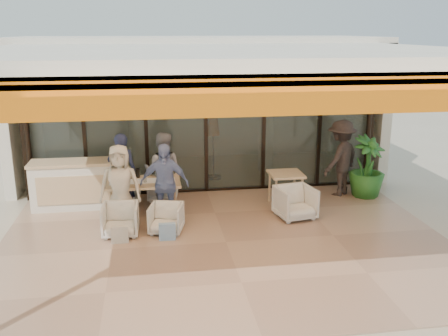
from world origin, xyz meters
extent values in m
plane|color=#C6B293|center=(0.00, 0.00, 0.00)|extent=(70.00, 70.00, 0.00)
cube|color=tan|center=(0.00, 0.00, 0.01)|extent=(8.00, 6.00, 0.01)
cube|color=silver|center=(0.00, 0.00, 3.30)|extent=(8.00, 6.00, 0.20)
cube|color=orange|center=(0.00, -2.94, 3.02)|extent=(8.00, 0.12, 0.45)
cube|color=orange|center=(0.00, -2.25, 3.14)|extent=(8.00, 1.50, 0.06)
cylinder|color=black|center=(-3.88, 2.88, 1.60)|extent=(0.12, 0.12, 3.20)
cylinder|color=black|center=(3.88, 2.88, 1.60)|extent=(0.12, 0.12, 3.20)
cube|color=#9EADA3|center=(0.00, 3.00, 1.60)|extent=(8.00, 0.03, 3.20)
cube|color=black|center=(0.00, 3.00, 0.04)|extent=(8.00, 0.10, 0.08)
cube|color=black|center=(0.00, 3.00, 3.16)|extent=(8.00, 0.10, 0.08)
cube|color=black|center=(-4.00, 3.00, 1.60)|extent=(0.08, 0.10, 3.20)
cube|color=black|center=(-2.70, 3.00, 1.60)|extent=(0.08, 0.10, 3.20)
cube|color=black|center=(-1.35, 3.00, 1.60)|extent=(0.08, 0.10, 3.20)
cube|color=black|center=(0.00, 3.00, 1.60)|extent=(0.08, 0.10, 3.20)
cube|color=black|center=(1.35, 3.00, 1.60)|extent=(0.08, 0.10, 3.20)
cube|color=black|center=(2.70, 3.00, 1.60)|extent=(0.08, 0.10, 3.20)
cube|color=black|center=(4.00, 3.00, 1.60)|extent=(0.08, 0.10, 3.20)
cube|color=silver|center=(0.00, 6.50, 1.70)|extent=(9.00, 0.25, 3.40)
cube|color=silver|center=(-4.40, 4.75, 1.70)|extent=(0.25, 3.50, 3.40)
cube|color=silver|center=(4.40, 4.75, 1.70)|extent=(0.25, 3.50, 3.40)
cube|color=silver|center=(0.00, 4.75, 3.40)|extent=(9.00, 3.50, 0.25)
cube|color=#E4C48B|center=(0.00, 4.75, 0.01)|extent=(8.00, 3.50, 0.02)
cylinder|color=silver|center=(-1.60, 4.60, 1.50)|extent=(0.40, 0.40, 3.00)
cylinder|color=silver|center=(1.80, 4.60, 1.50)|extent=(0.40, 0.40, 3.00)
cylinder|color=black|center=(-1.20, 4.20, 3.00)|extent=(0.03, 0.03, 0.70)
cube|color=black|center=(-1.20, 4.20, 2.55)|extent=(0.30, 0.30, 0.40)
sphere|color=#FFBF72|center=(-1.20, 4.20, 2.55)|extent=(0.18, 0.18, 0.18)
cylinder|color=black|center=(2.30, 4.20, 3.00)|extent=(0.03, 0.03, 0.70)
cube|color=black|center=(2.30, 4.20, 2.55)|extent=(0.30, 0.30, 0.40)
sphere|color=#FFBF72|center=(2.30, 4.20, 2.55)|extent=(0.18, 0.18, 0.18)
cylinder|color=black|center=(0.30, 4.00, 0.05)|extent=(0.40, 0.40, 0.05)
cylinder|color=black|center=(0.30, 4.00, 1.05)|extent=(0.04, 0.04, 2.10)
cone|color=orange|center=(0.30, 4.00, 1.70)|extent=(0.32, 0.32, 1.10)
cube|color=silver|center=(-2.86, 2.30, 0.50)|extent=(1.80, 0.60, 1.00)
cube|color=#E4C48B|center=(-2.86, 2.30, 1.01)|extent=(1.85, 0.65, 0.06)
cube|color=#E4C48B|center=(-2.86, 1.99, 0.50)|extent=(1.50, 0.02, 0.60)
cube|color=#E4C48B|center=(-1.45, 1.61, 0.72)|extent=(1.50, 0.90, 0.05)
cube|color=white|center=(-1.45, 1.61, 0.74)|extent=(1.30, 0.35, 0.01)
cylinder|color=#E4C48B|center=(-2.07, 1.29, 0.35)|extent=(0.06, 0.06, 0.70)
cylinder|color=#E4C48B|center=(-0.83, 1.29, 0.35)|extent=(0.06, 0.06, 0.70)
cylinder|color=#E4C48B|center=(-2.07, 1.93, 0.35)|extent=(0.06, 0.06, 0.70)
cylinder|color=#E4C48B|center=(-0.83, 1.93, 0.35)|extent=(0.06, 0.06, 0.70)
cylinder|color=white|center=(-1.90, 1.46, 0.81)|extent=(0.06, 0.06, 0.11)
cylinder|color=white|center=(-1.70, 1.81, 0.81)|extent=(0.06, 0.06, 0.11)
cylinder|color=white|center=(-1.40, 1.51, 0.81)|extent=(0.06, 0.06, 0.11)
cylinder|color=white|center=(-1.15, 1.79, 0.81)|extent=(0.06, 0.06, 0.11)
cylinder|color=brown|center=(-2.00, 1.76, 0.83)|extent=(0.07, 0.07, 0.16)
cylinder|color=black|center=(-1.55, 1.89, 0.83)|extent=(0.09, 0.09, 0.17)
cylinder|color=black|center=(-1.55, 1.89, 0.93)|extent=(0.10, 0.10, 0.01)
cylinder|color=white|center=(-1.90, 1.31, 0.76)|extent=(0.22, 0.22, 0.01)
cylinder|color=white|center=(-1.00, 1.31, 0.76)|extent=(0.22, 0.22, 0.01)
cylinder|color=white|center=(-1.90, 1.93, 0.76)|extent=(0.22, 0.22, 0.01)
cylinder|color=white|center=(-1.00, 1.93, 0.76)|extent=(0.22, 0.22, 0.01)
imported|color=white|center=(-1.87, 2.56, 0.29)|extent=(0.69, 0.67, 0.59)
imported|color=white|center=(-1.03, 2.56, 0.32)|extent=(0.70, 0.67, 0.65)
imported|color=white|center=(-1.87, 0.66, 0.33)|extent=(0.67, 0.63, 0.66)
imported|color=white|center=(-1.03, 0.66, 0.31)|extent=(0.71, 0.68, 0.61)
imported|color=#1A1F39|center=(-1.87, 2.06, 0.83)|extent=(0.67, 0.51, 1.65)
imported|color=slate|center=(-1.03, 2.06, 0.82)|extent=(0.90, 0.76, 1.64)
imported|color=beige|center=(-1.87, 1.16, 0.80)|extent=(0.83, 0.57, 1.61)
imported|color=#6B79B2|center=(-1.03, 1.16, 0.81)|extent=(0.99, 0.51, 1.61)
cube|color=silver|center=(-1.87, 0.26, 0.17)|extent=(0.30, 0.10, 0.34)
cube|color=#99BFD8|center=(-1.03, 0.26, 0.17)|extent=(0.30, 0.10, 0.34)
cube|color=#E4C48B|center=(1.57, 1.76, 0.72)|extent=(0.70, 0.70, 0.05)
cylinder|color=#E4C48B|center=(1.29, 1.48, 0.35)|extent=(0.05, 0.05, 0.70)
cylinder|color=#E4C48B|center=(1.85, 1.48, 0.35)|extent=(0.05, 0.05, 0.70)
cylinder|color=#E4C48B|center=(1.29, 2.04, 0.35)|extent=(0.05, 0.05, 0.70)
cylinder|color=#E4C48B|center=(1.85, 2.04, 0.35)|extent=(0.05, 0.05, 0.70)
imported|color=white|center=(1.57, 1.01, 0.37)|extent=(0.83, 0.79, 0.73)
imported|color=black|center=(2.99, 2.28, 0.88)|extent=(1.30, 1.21, 1.76)
imported|color=#1E5919|center=(3.54, 2.07, 0.71)|extent=(1.07, 1.07, 1.42)
camera|label=1|loc=(-1.27, -8.14, 3.69)|focal=40.00mm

